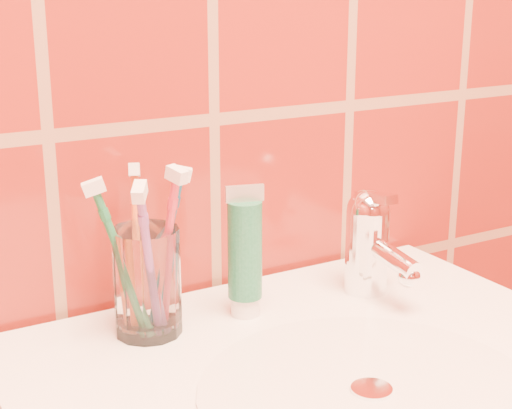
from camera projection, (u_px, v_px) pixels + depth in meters
glass_tumbler at (147, 282)px, 0.77m from camera, size 0.08×0.08×0.11m
toothpaste_tube at (245, 255)px, 0.81m from camera, size 0.04×0.04×0.14m
faucet at (370, 238)px, 0.87m from camera, size 0.05×0.11×0.12m
toothbrush_0 at (164, 250)px, 0.77m from camera, size 0.09×0.08×0.18m
toothbrush_1 at (149, 264)px, 0.73m from camera, size 0.12×0.14×0.19m
toothbrush_2 at (123, 261)px, 0.75m from camera, size 0.10×0.09×0.17m
toothbrush_3 at (137, 248)px, 0.79m from camera, size 0.09×0.13×0.18m
toothbrush_4 at (166, 252)px, 0.76m from camera, size 0.07×0.10×0.19m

